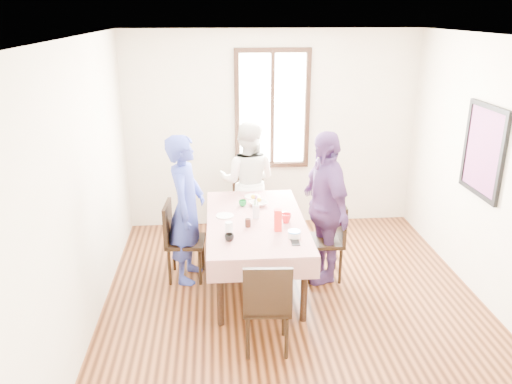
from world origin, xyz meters
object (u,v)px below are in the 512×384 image
at_px(person_right, 324,207).
at_px(person_left, 186,209).
at_px(person_far, 248,182).
at_px(chair_left, 186,241).
at_px(chair_near, 267,304).
at_px(dining_table, 256,251).
at_px(chair_far, 248,206).
at_px(chair_right, 324,240).

bearing_deg(person_right, person_left, -106.26).
bearing_deg(person_far, chair_left, 66.10).
xyz_separation_m(chair_near, person_far, (0.00, 2.37, 0.34)).
bearing_deg(dining_table, chair_far, 90.00).
xyz_separation_m(chair_left, person_right, (1.54, -0.11, 0.41)).
distance_m(chair_far, chair_near, 2.40).
bearing_deg(person_right, person_far, -158.03).
distance_m(chair_left, chair_right, 1.57).
bearing_deg(chair_far, person_right, 126.75).
relative_size(chair_far, person_right, 0.53).
height_order(chair_left, chair_right, same).
relative_size(dining_table, chair_left, 1.92).
height_order(chair_left, chair_far, same).
xyz_separation_m(chair_near, person_right, (0.76, 1.25, 0.41)).
height_order(chair_far, chair_near, same).
bearing_deg(dining_table, chair_right, 3.99).
bearing_deg(dining_table, chair_left, 168.19).
distance_m(dining_table, chair_far, 1.20).
distance_m(dining_table, person_right, 0.91).
bearing_deg(chair_left, chair_far, 147.33).
height_order(person_left, person_right, person_right).
xyz_separation_m(chair_left, person_left, (0.02, 0.00, 0.39)).
xyz_separation_m(chair_far, person_right, (0.76, -1.14, 0.41)).
height_order(chair_far, person_right, person_right).
bearing_deg(chair_near, person_left, 122.83).
xyz_separation_m(chair_left, chair_right, (1.56, -0.11, 0.00)).
bearing_deg(person_left, chair_near, -139.96).
relative_size(chair_left, person_left, 0.54).
distance_m(chair_near, person_right, 1.52).
height_order(chair_right, chair_near, same).
height_order(chair_near, person_right, person_right).
bearing_deg(dining_table, chair_near, -90.00).
relative_size(chair_left, person_far, 0.57).
bearing_deg(dining_table, person_right, 4.10).
bearing_deg(chair_right, chair_left, 88.84).
xyz_separation_m(chair_far, person_far, (0.00, -0.02, 0.34)).
height_order(dining_table, person_right, person_right).
height_order(person_far, person_right, person_right).
bearing_deg(person_left, chair_right, -83.19).
height_order(chair_right, person_far, person_far).
xyz_separation_m(person_left, person_far, (0.76, 1.01, -0.04)).
bearing_deg(person_right, chair_left, -106.20).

